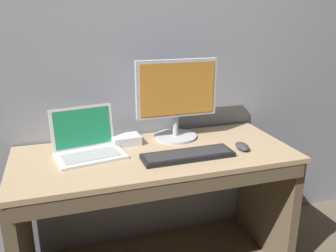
# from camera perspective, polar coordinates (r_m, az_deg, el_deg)

# --- Properties ---
(back_wall) EXTENTS (3.73, 0.04, 2.91)m
(back_wall) POSITION_cam_1_polar(r_m,az_deg,el_deg) (2.07, -5.05, 18.24)
(back_wall) COLOR gray
(back_wall) RESTS_ON ground
(desk) EXTENTS (1.47, 0.63, 0.73)m
(desk) POSITION_cam_1_polar(r_m,az_deg,el_deg) (1.97, -1.90, -10.95)
(desk) COLOR tan
(desk) RESTS_ON ground
(laptop_white) EXTENTS (0.37, 0.31, 0.24)m
(laptop_white) POSITION_cam_1_polar(r_m,az_deg,el_deg) (1.87, -12.85, -3.10)
(laptop_white) COLOR white
(laptop_white) RESTS_ON desk
(external_monitor) EXTENTS (0.47, 0.25, 0.46)m
(external_monitor) POSITION_cam_1_polar(r_m,az_deg,el_deg) (2.00, 1.38, 4.80)
(external_monitor) COLOR #B7B7BC
(external_monitor) RESTS_ON desk
(wired_keyboard) EXTENTS (0.47, 0.15, 0.03)m
(wired_keyboard) POSITION_cam_1_polar(r_m,az_deg,el_deg) (1.81, 3.19, -4.71)
(wired_keyboard) COLOR black
(wired_keyboard) RESTS_ON desk
(computer_mouse) EXTENTS (0.07, 0.12, 0.03)m
(computer_mouse) POSITION_cam_1_polar(r_m,az_deg,el_deg) (1.95, 11.86, -3.22)
(computer_mouse) COLOR #38383D
(computer_mouse) RESTS_ON desk
(external_drive_box) EXTENTS (0.16, 0.12, 0.05)m
(external_drive_box) POSITION_cam_1_polar(r_m,az_deg,el_deg) (1.99, -6.75, -2.24)
(external_drive_box) COLOR silver
(external_drive_box) RESTS_ON desk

